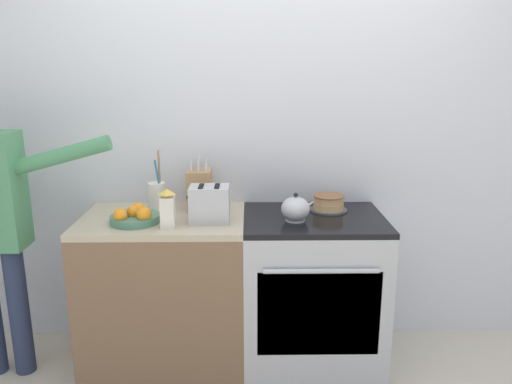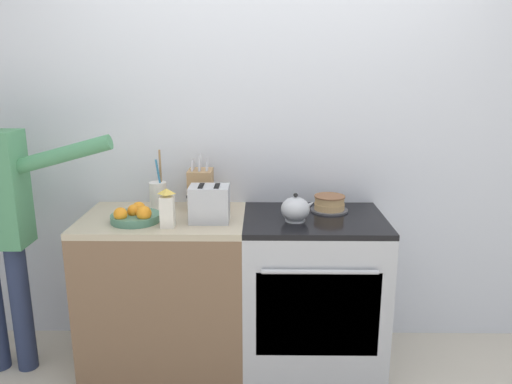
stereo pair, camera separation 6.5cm
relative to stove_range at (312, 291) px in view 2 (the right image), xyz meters
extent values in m
cube|color=silver|center=(-0.23, 0.33, 0.86)|extent=(8.00, 0.04, 2.60)
cube|color=brown|center=(-0.84, 0.00, -0.02)|extent=(0.90, 0.61, 0.85)
cube|color=#BCAD8E|center=(-0.84, 0.00, 0.42)|extent=(0.90, 0.61, 0.03)
cube|color=#B7BABF|center=(0.00, 0.00, -0.02)|extent=(0.78, 0.61, 0.85)
cube|color=black|center=(0.00, -0.29, 0.01)|extent=(0.64, 0.01, 0.47)
cylinder|color=#B7BABF|center=(0.00, -0.32, 0.26)|extent=(0.59, 0.02, 0.02)
cube|color=black|center=(0.00, 0.00, 0.43)|extent=(0.78, 0.61, 0.03)
cylinder|color=#4C4C51|center=(0.10, 0.12, 0.45)|extent=(0.22, 0.22, 0.01)
cylinder|color=tan|center=(0.10, 0.12, 0.47)|extent=(0.17, 0.17, 0.04)
cylinder|color=tan|center=(0.10, 0.12, 0.51)|extent=(0.17, 0.17, 0.04)
cylinder|color=brown|center=(0.10, 0.12, 0.53)|extent=(0.18, 0.18, 0.01)
cylinder|color=#B7BABF|center=(-0.11, -0.07, 0.45)|extent=(0.11, 0.11, 0.01)
ellipsoid|color=#B7BABF|center=(-0.11, -0.07, 0.51)|extent=(0.15, 0.15, 0.13)
cone|color=#B7BABF|center=(-0.04, -0.07, 0.53)|extent=(0.08, 0.03, 0.07)
sphere|color=black|center=(-0.11, -0.07, 0.59)|extent=(0.02, 0.02, 0.02)
cube|color=tan|center=(-0.65, 0.16, 0.56)|extent=(0.14, 0.16, 0.23)
cylinder|color=#B2B2B7|center=(-0.69, 0.13, 0.71)|extent=(0.01, 0.03, 0.07)
cylinder|color=#B2B2B7|center=(-0.65, 0.12, 0.71)|extent=(0.01, 0.04, 0.07)
cylinder|color=#B2B2B7|center=(-0.60, 0.13, 0.70)|extent=(0.01, 0.03, 0.06)
cylinder|color=#B2B2B7|center=(-0.69, 0.16, 0.70)|extent=(0.01, 0.03, 0.06)
cylinder|color=#B2B2B7|center=(-0.65, 0.16, 0.72)|extent=(0.01, 0.04, 0.10)
cylinder|color=#B2B2B7|center=(-0.60, 0.16, 0.71)|extent=(0.01, 0.03, 0.07)
cylinder|color=#B2B2B7|center=(-0.69, 0.20, 0.70)|extent=(0.01, 0.03, 0.06)
cylinder|color=silver|center=(-0.89, 0.15, 0.52)|extent=(0.10, 0.10, 0.16)
cylinder|color=teal|center=(-0.88, 0.14, 0.62)|extent=(0.04, 0.04, 0.24)
cylinder|color=#A37A51|center=(-0.87, 0.16, 0.65)|extent=(0.02, 0.07, 0.30)
cylinder|color=#4C7F66|center=(-0.97, -0.09, 0.46)|extent=(0.26, 0.26, 0.04)
sphere|color=orange|center=(-0.91, -0.15, 0.51)|extent=(0.08, 0.08, 0.08)
sphere|color=orange|center=(-0.96, -0.05, 0.50)|extent=(0.08, 0.08, 0.08)
sphere|color=orange|center=(-1.03, -0.15, 0.50)|extent=(0.07, 0.07, 0.07)
sphere|color=orange|center=(-0.98, -0.09, 0.50)|extent=(0.07, 0.07, 0.07)
cube|color=#B7BABF|center=(-0.57, -0.08, 0.54)|extent=(0.21, 0.16, 0.19)
cube|color=black|center=(-0.61, -0.08, 0.64)|extent=(0.03, 0.11, 0.00)
cube|color=black|center=(-0.53, -0.08, 0.64)|extent=(0.03, 0.11, 0.00)
cube|color=black|center=(-0.68, -0.08, 0.58)|extent=(0.02, 0.02, 0.01)
cube|color=white|center=(-0.78, -0.18, 0.52)|extent=(0.07, 0.07, 0.16)
pyramid|color=#E0BC4C|center=(-0.78, -0.18, 0.63)|extent=(0.07, 0.07, 0.03)
cylinder|color=#283351|center=(-1.64, -0.10, -0.07)|extent=(0.11, 0.11, 0.75)
cylinder|color=#4C8E60|center=(-1.33, -0.10, 0.81)|extent=(0.53, 0.08, 0.21)
camera|label=1|loc=(-0.36, -2.64, 1.26)|focal=35.00mm
camera|label=2|loc=(-0.29, -2.64, 1.26)|focal=35.00mm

